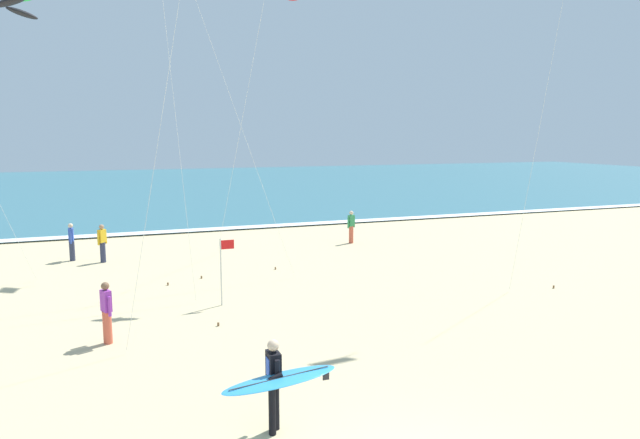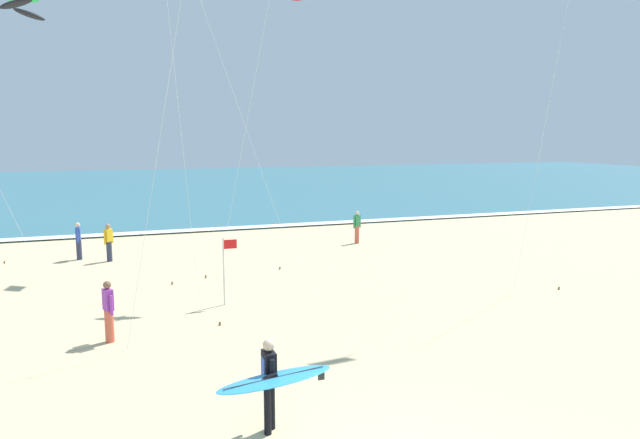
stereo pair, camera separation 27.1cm
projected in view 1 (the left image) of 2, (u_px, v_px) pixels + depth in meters
ocean_water at (152, 186)px, 58.35m from camera, size 160.00×60.00×0.08m
shoreline_foam at (190, 230)px, 30.78m from camera, size 160.00×1.02×0.01m
surfer_lead at (277, 380)px, 9.66m from camera, size 2.01×0.95×1.71m
kite_arc_emerald_distant at (15, 5)px, 18.85m from camera, size 3.95×2.28×9.86m
bystander_blue_top at (72, 242)px, 23.54m from camera, size 0.22×0.50×1.59m
bystander_purple_top at (107, 312)px, 14.10m from camera, size 0.29×0.47×1.59m
bystander_yellow_top at (102, 243)px, 23.23m from camera, size 0.36×0.39×1.59m
bystander_green_top at (351, 227)px, 27.42m from camera, size 0.47×0.29×1.59m
lifeguard_flag at (223, 265)px, 17.25m from camera, size 0.45×0.05×2.10m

